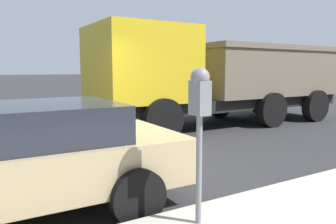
# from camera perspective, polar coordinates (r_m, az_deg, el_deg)

# --- Properties ---
(ground_plane) EXTENTS (220.00, 220.00, 0.00)m
(ground_plane) POSITION_cam_1_polar(r_m,az_deg,el_deg) (5.73, -12.12, -10.23)
(ground_plane) COLOR #2B2B2D
(parking_meter) EXTENTS (0.21, 0.19, 1.59)m
(parking_meter) POSITION_cam_1_polar(r_m,az_deg,el_deg) (3.24, 5.53, 1.11)
(parking_meter) COLOR gray
(parking_meter) RESTS_ON sidewalk
(dump_truck) EXTENTS (2.77, 8.45, 2.85)m
(dump_truck) POSITION_cam_1_polar(r_m,az_deg,el_deg) (10.45, 9.51, 6.27)
(dump_truck) COLOR black
(dump_truck) RESTS_ON ground_plane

